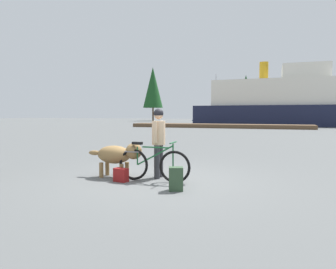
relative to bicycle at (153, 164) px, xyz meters
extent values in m
plane|color=#595B5B|center=(0.10, 0.16, -0.39)|extent=(160.00, 160.00, 0.00)
torus|color=black|center=(0.52, 0.00, -0.03)|extent=(0.73, 0.06, 0.73)
torus|color=black|center=(-0.49, 0.00, -0.03)|extent=(0.73, 0.06, 0.73)
cube|color=#19592D|center=(0.06, 0.00, 0.39)|extent=(0.65, 0.03, 0.03)
cube|color=#19592D|center=(0.04, 0.00, 0.21)|extent=(0.86, 0.03, 0.49)
cylinder|color=#19592D|center=(-0.39, 0.00, 0.18)|extent=(0.03, 0.03, 0.42)
cylinder|color=#19592D|center=(0.48, 0.00, 0.23)|extent=(0.03, 0.03, 0.52)
cube|color=black|center=(-0.39, 0.00, 0.47)|extent=(0.24, 0.10, 0.06)
cylinder|color=#19592D|center=(0.48, 0.00, 0.51)|extent=(0.03, 0.44, 0.03)
cube|color=slate|center=(-0.51, 0.00, 0.27)|extent=(0.36, 0.14, 0.02)
cylinder|color=#333338|center=(-0.03, 0.53, 0.01)|extent=(0.14, 0.14, 0.80)
cylinder|color=#333338|center=(-0.03, 0.31, 0.01)|extent=(0.14, 0.14, 0.80)
cylinder|color=#D8B28C|center=(-0.03, 0.42, 0.69)|extent=(0.32, 0.32, 0.57)
cylinder|color=#D8B28C|center=(-0.03, 0.64, 0.73)|extent=(0.09, 0.09, 0.50)
cylinder|color=#D8B28C|center=(-0.03, 0.20, 0.73)|extent=(0.09, 0.09, 0.50)
sphere|color=tan|center=(-0.03, 0.42, 1.13)|extent=(0.22, 0.22, 0.22)
sphere|color=black|center=(-0.03, 0.42, 1.16)|extent=(0.23, 0.23, 0.23)
ellipsoid|color=olive|center=(-1.08, 0.13, 0.16)|extent=(0.86, 0.51, 0.44)
sphere|color=olive|center=(-0.55, 0.13, 0.26)|extent=(0.39, 0.39, 0.39)
ellipsoid|color=olive|center=(-1.62, 0.13, 0.18)|extent=(0.32, 0.12, 0.12)
cylinder|color=olive|center=(-0.80, 0.27, -0.21)|extent=(0.10, 0.10, 0.36)
cylinder|color=olive|center=(-0.80, -0.01, -0.21)|extent=(0.10, 0.10, 0.36)
cylinder|color=olive|center=(-1.35, 0.27, -0.21)|extent=(0.10, 0.10, 0.36)
cylinder|color=olive|center=(-1.35, -0.01, -0.21)|extent=(0.10, 0.10, 0.36)
cube|color=#334C33|center=(0.74, -0.62, -0.15)|extent=(0.33, 0.28, 0.48)
cube|color=maroon|center=(-0.68, -0.26, -0.24)|extent=(0.35, 0.24, 0.31)
cube|color=brown|center=(-3.09, 26.55, -0.19)|extent=(19.16, 2.63, 0.40)
cube|color=#191E38|center=(3.84, 35.17, 0.87)|extent=(22.09, 7.73, 2.52)
cube|color=silver|center=(3.84, 35.17, 3.73)|extent=(17.67, 6.50, 3.20)
cube|color=silver|center=(6.05, 35.17, 6.23)|extent=(5.30, 4.64, 1.80)
cylinder|color=#BF8C19|center=(1.19, 35.17, 6.53)|extent=(1.10, 1.10, 2.40)
ellipsoid|color=navy|center=(-6.04, 40.99, 0.06)|extent=(7.67, 2.15, 0.90)
cylinder|color=#B2B2B7|center=(-6.04, 40.99, 3.87)|extent=(0.14, 0.14, 6.72)
cylinder|color=#B2B2B7|center=(-7.19, 40.99, 1.71)|extent=(3.45, 0.10, 0.10)
cylinder|color=#4C331E|center=(-21.23, 52.57, 0.97)|extent=(0.32, 0.32, 2.72)
cone|color=#19471E|center=(-21.23, 52.57, 6.49)|extent=(4.08, 4.08, 8.33)
cylinder|color=#4C331E|center=(4.73, 55.36, 0.72)|extent=(0.31, 0.31, 2.23)
cone|color=#19471E|center=(4.73, 55.36, 6.26)|extent=(2.89, 2.89, 8.84)
cylinder|color=#4C331E|center=(-3.37, 62.04, 0.65)|extent=(0.41, 0.41, 2.08)
cone|color=#19471E|center=(-3.37, 62.04, 5.55)|extent=(4.32, 4.32, 7.72)
camera|label=1|loc=(2.58, -6.37, 1.16)|focal=32.63mm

